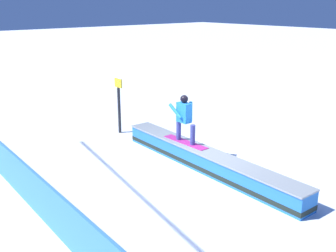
{
  "coord_description": "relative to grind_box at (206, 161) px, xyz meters",
  "views": [
    {
      "loc": [
        -6.98,
        7.28,
        4.35
      ],
      "look_at": [
        0.43,
        0.98,
        1.34
      ],
      "focal_mm": 42.75,
      "sensor_mm": 36.0,
      "label": 1
    }
  ],
  "objects": [
    {
      "name": "ground_plane",
      "position": [
        0.0,
        0.0,
        -0.25
      ],
      "size": [
        120.0,
        120.0,
        0.0
      ],
      "primitive_type": "plane",
      "color": "white"
    },
    {
      "name": "grind_box",
      "position": [
        0.0,
        0.0,
        0.0
      ],
      "size": [
        6.4,
        0.92,
        0.54
      ],
      "color": "blue",
      "rests_on": "ground_plane"
    },
    {
      "name": "snowboarder",
      "position": [
        0.92,
        -0.04,
        1.02
      ],
      "size": [
        1.57,
        0.42,
        1.36
      ],
      "color": "#B82885",
      "rests_on": "grind_box"
    },
    {
      "name": "safety_fence",
      "position": [
        0.0,
        4.48,
        0.24
      ],
      "size": [
        12.91,
        0.61,
        0.98
      ],
      "primitive_type": "cube",
      "rotation": [
        0.0,
        0.0,
        -0.04
      ],
      "color": "#397BEB",
      "rests_on": "ground_plane"
    },
    {
      "name": "trail_marker",
      "position": [
        4.22,
        -0.04,
        0.78
      ],
      "size": [
        0.4,
        0.1,
        1.9
      ],
      "color": "#262628",
      "rests_on": "ground_plane"
    }
  ]
}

